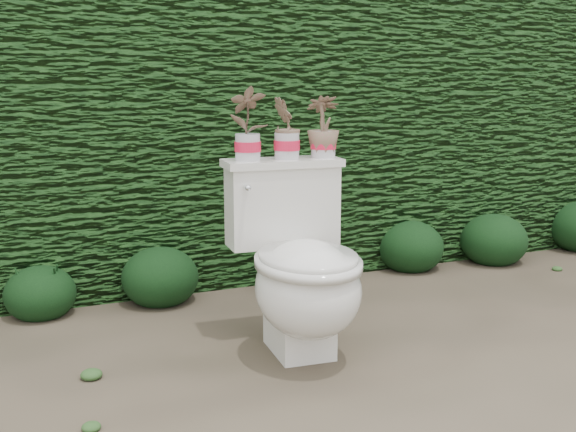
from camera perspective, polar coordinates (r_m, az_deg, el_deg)
name	(u,v)px	position (r m, az deg, el deg)	size (l,w,h in m)	color
ground	(327,363)	(2.93, 3.14, -11.54)	(60.00, 60.00, 0.00)	brown
hedge	(206,131)	(4.21, -6.49, 6.67)	(8.00, 1.00, 1.60)	#224E1A
toilet	(301,270)	(2.91, 1.02, -4.26)	(0.51, 0.71, 0.78)	silver
potted_plant_left	(247,125)	(3.00, -3.22, 7.18)	(0.15, 0.10, 0.29)	#267A31
potted_plant_center	(287,130)	(3.05, -0.09, 6.84)	(0.14, 0.11, 0.25)	#267A31
potted_plant_right	(323,128)	(3.10, 2.81, 6.94)	(0.14, 0.14, 0.25)	#267A31
liriope_clump_2	(40,288)	(3.62, -19.03, -5.39)	(0.34, 0.34, 0.27)	#123412
liriope_clump_3	(160,272)	(3.67, -10.09, -4.37)	(0.39, 0.39, 0.31)	#123412
liriope_clump_4	(293,263)	(3.85, 0.40, -3.76)	(0.34, 0.34, 0.27)	#123412
liriope_clump_5	(410,242)	(4.28, 9.65, -2.06)	(0.39, 0.39, 0.31)	#123412
liriope_clump_6	(494,236)	(4.54, 15.97, -1.51)	(0.40, 0.40, 0.32)	#123412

